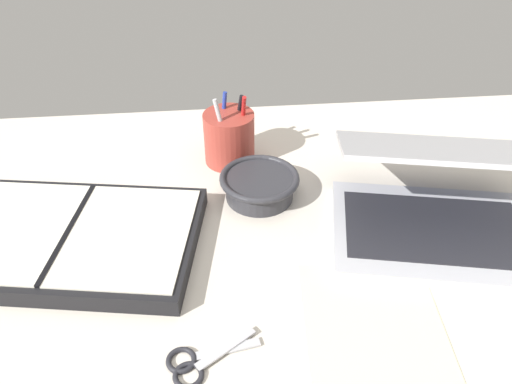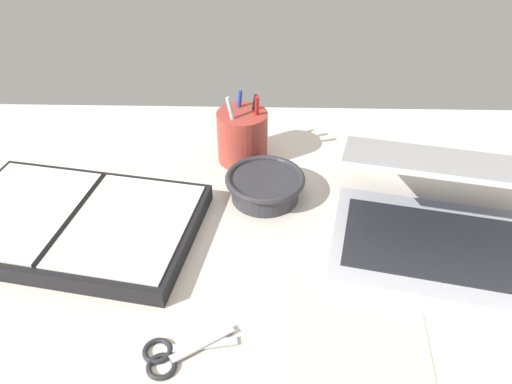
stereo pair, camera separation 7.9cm
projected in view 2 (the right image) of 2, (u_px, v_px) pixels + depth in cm
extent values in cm
cube|color=beige|center=(289.00, 264.00, 77.61)|extent=(140.00, 100.00, 2.00)
cube|color=#B7B7BC|center=(436.00, 248.00, 77.63)|extent=(36.04, 28.83, 1.80)
cube|color=#232328|center=(437.00, 244.00, 77.02)|extent=(30.95, 21.84, 0.24)
cube|color=#B7B7BC|center=(450.00, 162.00, 76.31)|extent=(35.78, 27.62, 8.91)
cube|color=navy|center=(450.00, 165.00, 76.07)|extent=(32.79, 24.85, 7.65)
cylinder|color=#2D2D33|center=(265.00, 188.00, 88.29)|extent=(12.02, 12.02, 4.09)
torus|color=#2D2D33|center=(265.00, 179.00, 87.06)|extent=(14.14, 14.14, 1.13)
cylinder|color=#9E382D|center=(242.00, 137.00, 96.47)|extent=(9.75, 9.75, 10.15)
cylinder|color=black|center=(251.00, 122.00, 96.82)|extent=(2.72, 2.38, 12.30)
cylinder|color=#233899|center=(238.00, 120.00, 97.17)|extent=(2.08, 1.32, 12.48)
cylinder|color=#B21E1E|center=(256.00, 123.00, 95.05)|extent=(1.33, 4.69, 13.30)
cylinder|color=#B7B7BC|center=(235.00, 131.00, 92.98)|extent=(3.34, 2.04, 13.34)
cube|color=black|center=(75.00, 223.00, 81.48)|extent=(43.25, 31.85, 2.94)
cube|color=silver|center=(19.00, 209.00, 82.00)|extent=(22.09, 26.10, 0.30)
cube|color=silver|center=(129.00, 223.00, 79.00)|extent=(22.09, 26.10, 0.30)
cube|color=black|center=(73.00, 215.00, 80.41)|extent=(4.77, 23.10, 0.30)
cube|color=#B7B7BC|center=(203.00, 344.00, 64.01)|extent=(8.08, 6.03, 0.30)
cube|color=#B7B7BC|center=(203.00, 345.00, 64.20)|extent=(9.03, 2.77, 0.30)
torus|color=#232328|center=(162.00, 366.00, 61.71)|extent=(3.90, 3.90, 0.70)
torus|color=#232328|center=(158.00, 351.00, 63.50)|extent=(3.90, 3.90, 0.70)
cube|color=#F4EFB2|center=(357.00, 355.00, 63.24)|extent=(20.95, 29.55, 0.16)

